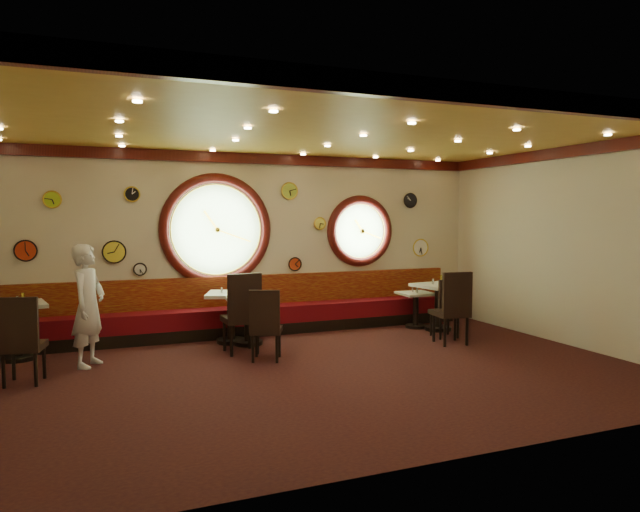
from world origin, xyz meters
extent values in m
cube|color=black|center=(0.00, 0.00, 0.00)|extent=(9.00, 6.00, 0.00)
cube|color=gold|center=(0.00, 0.00, 3.20)|extent=(9.00, 6.00, 0.02)
cube|color=beige|center=(0.00, 3.00, 1.60)|extent=(9.00, 0.02, 3.20)
cube|color=beige|center=(0.00, -3.00, 1.60)|extent=(9.00, 0.02, 3.20)
cube|color=beige|center=(4.50, 0.00, 1.60)|extent=(0.02, 6.00, 3.20)
cube|color=#3E0D0B|center=(0.00, 2.95, 3.11)|extent=(9.00, 0.10, 0.18)
cube|color=#3E0D0B|center=(0.00, -2.95, 3.11)|extent=(9.00, 0.10, 0.18)
cube|color=#3E0D0B|center=(4.45, 0.00, 3.11)|extent=(0.10, 6.00, 0.18)
cube|color=black|center=(0.00, 2.72, 0.10)|extent=(8.00, 0.55, 0.20)
cube|color=#560710|center=(0.00, 2.72, 0.35)|extent=(8.00, 0.55, 0.30)
cube|color=#61070B|center=(0.00, 2.94, 0.75)|extent=(8.00, 0.10, 0.55)
cylinder|color=#82AE68|center=(-0.60, 3.00, 1.85)|extent=(1.66, 0.02, 1.66)
torus|color=#3E0D0B|center=(-0.60, 2.98, 1.85)|extent=(1.98, 0.18, 1.98)
torus|color=gold|center=(-0.60, 2.95, 1.85)|extent=(1.61, 0.03, 1.61)
cylinder|color=#82AE68|center=(2.20, 3.00, 1.80)|extent=(1.10, 0.02, 1.10)
torus|color=#3E0D0B|center=(2.20, 2.98, 1.80)|extent=(1.38, 0.18, 1.38)
torus|color=gold|center=(2.20, 2.95, 1.80)|extent=(1.09, 0.03, 1.09)
cylinder|color=black|center=(-2.00, 2.96, 2.45)|extent=(0.24, 0.03, 0.24)
cylinder|color=red|center=(-3.60, 2.96, 1.55)|extent=(0.32, 0.03, 0.32)
cylinder|color=yellow|center=(-2.30, 2.96, 1.50)|extent=(0.36, 0.03, 0.36)
cylinder|color=#EBE64E|center=(1.35, 2.96, 1.95)|extent=(0.22, 0.03, 0.22)
cylinder|color=silver|center=(-1.90, 2.96, 1.20)|extent=(0.20, 0.03, 0.20)
cylinder|color=red|center=(0.85, 2.96, 1.20)|extent=(0.24, 0.03, 0.24)
cylinder|color=#9EB739|center=(0.75, 2.96, 2.55)|extent=(0.30, 0.03, 0.30)
cylinder|color=black|center=(3.30, 2.96, 2.40)|extent=(0.28, 0.03, 0.28)
cylinder|color=white|center=(3.55, 2.96, 1.45)|extent=(0.34, 0.03, 0.34)
cylinder|color=#9BC026|center=(-3.20, 2.96, 2.35)|extent=(0.26, 0.03, 0.26)
cylinder|color=black|center=(-3.67, 2.23, 0.03)|extent=(0.47, 0.47, 0.06)
cylinder|color=black|center=(-3.67, 2.23, 0.41)|extent=(0.13, 0.13, 0.75)
cube|color=silver|center=(-3.67, 2.23, 0.80)|extent=(0.89, 0.89, 0.05)
cylinder|color=black|center=(-0.54, 2.19, 0.03)|extent=(0.48, 0.48, 0.07)
cylinder|color=black|center=(-0.54, 2.19, 0.41)|extent=(0.13, 0.13, 0.76)
cube|color=silver|center=(-0.54, 2.19, 0.81)|extent=(0.96, 0.96, 0.05)
cylinder|color=black|center=(-0.31, 1.95, 0.03)|extent=(0.47, 0.47, 0.06)
cylinder|color=black|center=(-0.31, 1.95, 0.40)|extent=(0.13, 0.13, 0.74)
cube|color=silver|center=(-0.31, 1.95, 0.79)|extent=(0.83, 0.83, 0.05)
cylinder|color=black|center=(2.96, 2.15, 0.03)|extent=(0.38, 0.38, 0.05)
cylinder|color=black|center=(2.96, 2.15, 0.33)|extent=(0.10, 0.10, 0.61)
cube|color=silver|center=(2.96, 2.15, 0.64)|extent=(0.62, 0.62, 0.04)
cylinder|color=black|center=(3.23, 1.80, 0.03)|extent=(0.49, 0.49, 0.07)
cylinder|color=black|center=(3.23, 1.80, 0.42)|extent=(0.13, 0.13, 0.77)
cube|color=silver|center=(3.23, 1.80, 0.82)|extent=(0.89, 0.89, 0.06)
cube|color=black|center=(-3.46, 0.89, 0.46)|extent=(0.54, 0.54, 0.08)
cube|color=black|center=(-3.50, 0.69, 0.81)|extent=(0.47, 0.15, 0.61)
cube|color=black|center=(-0.55, 1.47, 0.52)|extent=(0.54, 0.54, 0.09)
cube|color=black|center=(-0.55, 1.24, 0.90)|extent=(0.52, 0.09, 0.67)
cube|color=black|center=(-0.32, 0.88, 0.44)|extent=(0.58, 0.58, 0.08)
cube|color=black|center=(-0.40, 0.70, 0.76)|extent=(0.42, 0.23, 0.57)
cube|color=black|center=(2.78, 0.78, 0.50)|extent=(0.56, 0.56, 0.09)
cube|color=black|center=(2.76, 0.57, 0.87)|extent=(0.50, 0.13, 0.65)
cube|color=black|center=(2.99, 1.25, 0.43)|extent=(0.46, 0.46, 0.07)
cube|color=black|center=(2.97, 1.06, 0.74)|extent=(0.43, 0.09, 0.56)
cylinder|color=#B7B8BC|center=(-3.76, 2.30, 0.87)|extent=(0.03, 0.03, 0.09)
cylinder|color=silver|center=(-0.68, 2.21, 0.88)|extent=(0.03, 0.03, 0.09)
cylinder|color=silver|center=(-0.42, 2.04, 0.86)|extent=(0.03, 0.03, 0.09)
cylinder|color=silver|center=(2.93, 2.22, 0.71)|extent=(0.03, 0.03, 0.09)
cylinder|color=silver|center=(-3.66, 2.25, 0.88)|extent=(0.04, 0.04, 0.10)
cylinder|color=silver|center=(-0.46, 2.22, 0.88)|extent=(0.03, 0.03, 0.10)
cylinder|color=silver|center=(-0.32, 1.98, 0.87)|extent=(0.04, 0.04, 0.11)
cylinder|color=silver|center=(2.96, 2.10, 0.71)|extent=(0.03, 0.03, 0.10)
cylinder|color=gold|center=(-3.59, 2.32, 0.90)|extent=(0.04, 0.04, 0.14)
cylinder|color=gold|center=(-0.47, 2.34, 0.91)|extent=(0.05, 0.05, 0.14)
cylinder|color=gold|center=(-0.20, 2.02, 0.91)|extent=(0.06, 0.06, 0.18)
cylinder|color=gold|center=(3.00, 2.19, 0.74)|extent=(0.05, 0.05, 0.15)
cylinder|color=silver|center=(3.11, 1.81, 0.90)|extent=(0.04, 0.04, 0.10)
cylinder|color=silver|center=(3.29, 1.74, 0.91)|extent=(0.04, 0.04, 0.11)
cylinder|color=gold|center=(3.35, 1.91, 0.93)|extent=(0.05, 0.05, 0.15)
imported|color=white|center=(-2.71, 1.47, 0.85)|extent=(0.65, 0.74, 1.70)
camera|label=1|loc=(-2.64, -6.98, 2.09)|focal=32.00mm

